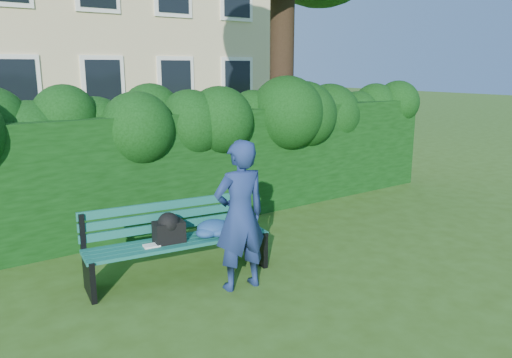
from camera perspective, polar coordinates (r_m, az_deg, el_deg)
ground at (r=6.80m, az=3.01°, el=-8.75°), size 80.00×80.00×0.00m
hedge at (r=8.30m, az=-6.51°, el=1.64°), size 10.00×1.00×1.80m
park_bench at (r=6.10m, az=-8.16°, el=-6.41°), size 2.25×0.86×0.89m
man_reading at (r=5.59m, az=-1.85°, el=-4.21°), size 0.66×0.47×1.72m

